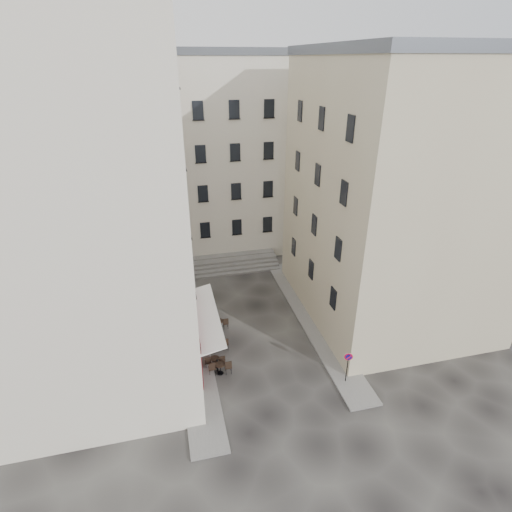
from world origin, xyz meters
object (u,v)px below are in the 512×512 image
object	(u,v)px
bistro_table_a	(220,367)
pedestrian	(208,317)
no_parking_sign	(348,362)
bistro_table_b	(215,361)

from	to	relation	value
bistro_table_a	pedestrian	world-z (taller)	pedestrian
bistro_table_a	pedestrian	distance (m)	5.14
no_parking_sign	bistro_table_a	bearing A→B (deg)	177.51
bistro_table_b	pedestrian	bearing A→B (deg)	88.11
no_parking_sign	bistro_table_b	bearing A→B (deg)	173.43
bistro_table_b	pedestrian	world-z (taller)	pedestrian
bistro_table_a	bistro_table_b	world-z (taller)	bistro_table_a
no_parking_sign	bistro_table_b	distance (m)	8.29
bistro_table_a	pedestrian	xyz separation A→B (m)	(-0.08, 5.13, 0.27)
bistro_table_b	pedestrian	xyz separation A→B (m)	(0.15, 4.44, 0.33)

